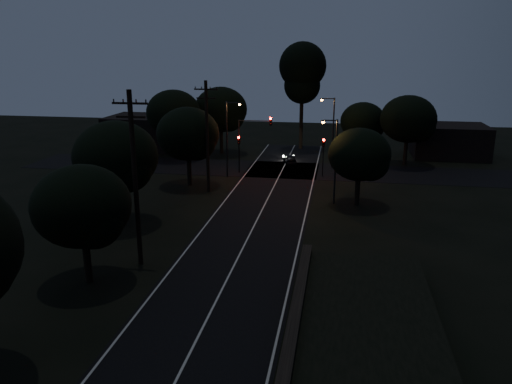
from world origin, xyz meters
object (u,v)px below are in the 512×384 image
(signal_right, at_px, (323,150))
(signal_mast, at_px, (254,134))
(signal_left, at_px, (239,147))
(tall_pine, at_px, (302,72))
(streetlight_c, at_px, (334,156))
(streetlight_b, at_px, (332,128))
(utility_pole_far, at_px, (207,135))
(car, at_px, (290,159))
(streetlight_a, at_px, (228,134))
(utility_pole_mid, at_px, (135,177))

(signal_right, xyz_separation_m, signal_mast, (-7.51, 0.00, 1.50))
(signal_left, relative_size, signal_mast, 0.66)
(tall_pine, distance_m, streetlight_c, 26.13)
(signal_mast, height_order, streetlight_c, streetlight_c)
(signal_left, bearing_deg, tall_pine, 69.54)
(signal_mast, distance_m, streetlight_c, 13.28)
(streetlight_b, bearing_deg, utility_pole_far, -133.30)
(signal_mast, relative_size, car, 1.95)
(signal_left, bearing_deg, utility_pole_far, -99.94)
(streetlight_a, bearing_deg, utility_pole_far, -96.59)
(tall_pine, relative_size, signal_mast, 2.27)
(streetlight_c, bearing_deg, utility_pole_far, 170.40)
(signal_mast, xyz_separation_m, streetlight_b, (8.22, 4.01, 0.30))
(tall_pine, xyz_separation_m, signal_left, (-5.60, -15.01, -7.40))
(utility_pole_far, bearing_deg, tall_pine, 73.07)
(utility_pole_mid, height_order, car, utility_pole_mid)
(signal_right, bearing_deg, utility_pole_mid, -112.99)
(tall_pine, relative_size, signal_right, 3.47)
(streetlight_c, bearing_deg, car, 108.98)
(signal_left, bearing_deg, car, 47.19)
(car, bearing_deg, signal_left, 32.92)
(utility_pole_far, xyz_separation_m, streetlight_c, (11.83, -2.00, -1.13))
(utility_pole_far, relative_size, signal_mast, 1.68)
(signal_left, bearing_deg, utility_pole_mid, -93.21)
(signal_right, xyz_separation_m, car, (-4.10, 5.51, -2.29))
(utility_pole_far, height_order, signal_left, utility_pole_far)
(signal_left, distance_m, signal_mast, 2.26)
(tall_pine, xyz_separation_m, signal_mast, (-3.91, -15.01, -5.90))
(tall_pine, bearing_deg, streetlight_a, -110.36)
(signal_left, bearing_deg, streetlight_a, -109.59)
(utility_pole_far, distance_m, signal_left, 8.53)
(signal_right, relative_size, streetlight_a, 0.51)
(signal_left, xyz_separation_m, car, (5.10, 5.51, -2.29))
(signal_left, height_order, streetlight_b, streetlight_b)
(streetlight_c, distance_m, car, 16.82)
(signal_right, relative_size, car, 1.28)
(utility_pole_far, distance_m, tall_pine, 24.51)
(streetlight_b, bearing_deg, signal_left, -157.95)
(streetlight_b, relative_size, streetlight_c, 1.07)
(tall_pine, distance_m, signal_mast, 16.59)
(utility_pole_mid, distance_m, tall_pine, 40.86)
(utility_pole_far, distance_m, streetlight_b, 16.51)
(streetlight_a, xyz_separation_m, streetlight_b, (10.61, 6.00, 0.00))
(utility_pole_far, relative_size, streetlight_b, 1.31)
(utility_pole_mid, xyz_separation_m, streetlight_a, (0.69, 23.00, -1.10))
(utility_pole_mid, relative_size, streetlight_a, 1.38)
(signal_right, height_order, car, signal_right)
(utility_pole_mid, height_order, signal_left, utility_pole_mid)
(utility_pole_mid, xyz_separation_m, streetlight_c, (11.83, 15.00, -1.39))
(signal_left, bearing_deg, signal_right, 0.00)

